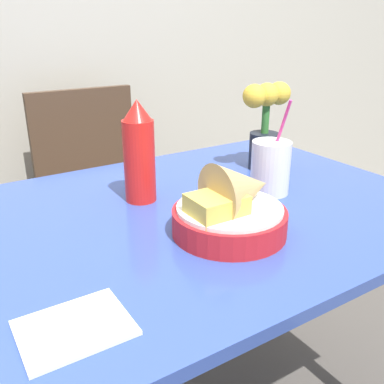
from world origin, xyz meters
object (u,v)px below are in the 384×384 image
(flower_vase, at_px, (265,122))
(chair_far_window, at_px, (96,186))
(food_basket, at_px, (233,208))
(ketchup_bottle, at_px, (139,153))
(drink_cup, at_px, (270,169))

(flower_vase, bearing_deg, chair_far_window, 114.79)
(flower_vase, bearing_deg, food_basket, -139.22)
(chair_far_window, relative_size, ketchup_bottle, 3.73)
(chair_far_window, relative_size, flower_vase, 3.67)
(food_basket, height_order, flower_vase, flower_vase)
(drink_cup, bearing_deg, chair_far_window, 102.80)
(chair_far_window, bearing_deg, ketchup_bottle, -99.78)
(chair_far_window, height_order, ketchup_bottle, ketchup_bottle)
(food_basket, height_order, drink_cup, drink_cup)
(drink_cup, relative_size, flower_vase, 0.96)
(food_basket, relative_size, drink_cup, 0.98)
(food_basket, xyz_separation_m, flower_vase, (0.32, 0.27, 0.08))
(chair_far_window, relative_size, drink_cup, 3.83)
(food_basket, height_order, ketchup_bottle, ketchup_bottle)
(ketchup_bottle, bearing_deg, chair_far_window, 80.22)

